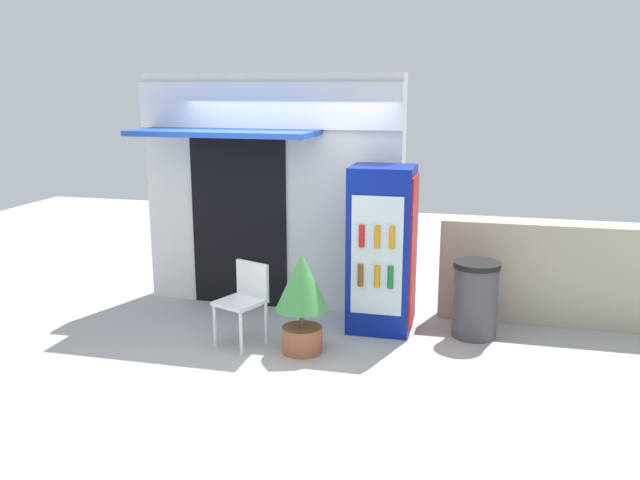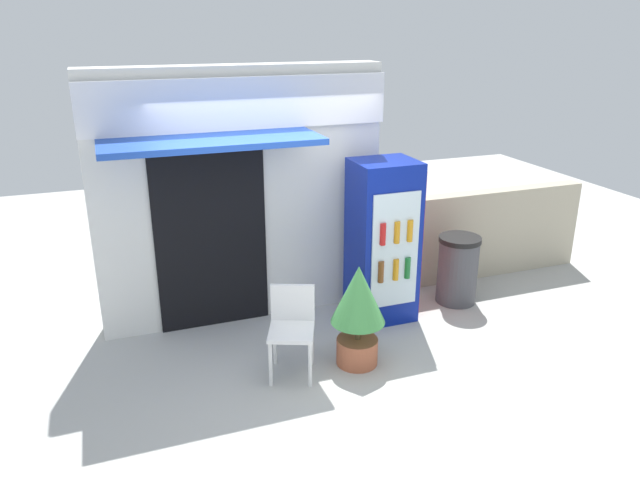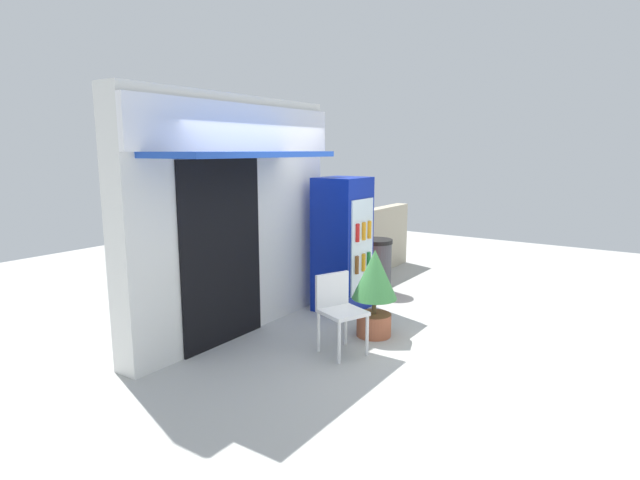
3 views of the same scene
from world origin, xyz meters
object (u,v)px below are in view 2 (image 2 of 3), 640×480
Objects in this scene: potted_plant_near_shop at (358,307)px; trash_bin at (458,269)px; plastic_chair at (292,323)px; drink_cooler at (383,241)px.

trash_bin is (1.70, 0.89, -0.20)m from potted_plant_near_shop.
plastic_chair is at bearing -161.34° from trash_bin.
plastic_chair reaches higher than trash_bin.
potted_plant_near_shop is 1.93m from trash_bin.
potted_plant_near_shop is (-0.68, -0.86, -0.30)m from drink_cooler.
drink_cooler is 1.75× the size of potted_plant_near_shop.
drink_cooler is at bearing 30.11° from plastic_chair.
plastic_chair is 0.82× the size of potted_plant_near_shop.
plastic_chair is at bearing 171.64° from potted_plant_near_shop.
trash_bin is (2.35, 0.79, -0.10)m from plastic_chair.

